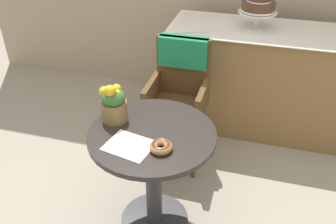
{
  "coord_description": "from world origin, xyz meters",
  "views": [
    {
      "loc": [
        0.52,
        -1.54,
        1.92
      ],
      "look_at": [
        0.05,
        0.15,
        0.77
      ],
      "focal_mm": 38.83,
      "sensor_mm": 36.0,
      "label": 1
    }
  ],
  "objects": [
    {
      "name": "ground_plane",
      "position": [
        0.0,
        0.0,
        0.0
      ],
      "size": [
        8.0,
        8.0,
        0.0
      ],
      "primitive_type": "plane",
      "color": "gray"
    },
    {
      "name": "paper_napkin",
      "position": [
        -0.08,
        -0.15,
        0.72
      ],
      "size": [
        0.28,
        0.24,
        0.0
      ],
      "primitive_type": "cube",
      "rotation": [
        0.0,
        0.0,
        -0.21
      ],
      "color": "white",
      "rests_on": "cafe_table"
    },
    {
      "name": "wicker_chair",
      "position": [
        -0.02,
        0.75,
        0.64
      ],
      "size": [
        0.42,
        0.45,
        0.95
      ],
      "rotation": [
        0.0,
        0.0,
        -0.11
      ],
      "color": "brown",
      "rests_on": "ground"
    },
    {
      "name": "tiered_cake_stand",
      "position": [
        0.45,
        1.3,
        1.08
      ],
      "size": [
        0.3,
        0.3,
        0.28
      ],
      "color": "silver",
      "rests_on": "display_counter"
    },
    {
      "name": "display_counter",
      "position": [
        0.55,
        1.3,
        0.45
      ],
      "size": [
        1.56,
        0.62,
        0.9
      ],
      "color": "olive",
      "rests_on": "ground"
    },
    {
      "name": "cafe_table",
      "position": [
        0.0,
        0.0,
        0.51
      ],
      "size": [
        0.72,
        0.72,
        0.72
      ],
      "color": "#282321",
      "rests_on": "ground"
    },
    {
      "name": "donut_front",
      "position": [
        0.09,
        -0.13,
        0.74
      ],
      "size": [
        0.12,
        0.12,
        0.04
      ],
      "color": "#AD7542",
      "rests_on": "cafe_table"
    },
    {
      "name": "flower_vase",
      "position": [
        -0.25,
        0.06,
        0.83
      ],
      "size": [
        0.16,
        0.15,
        0.24
      ],
      "color": "brown",
      "rests_on": "cafe_table"
    }
  ]
}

